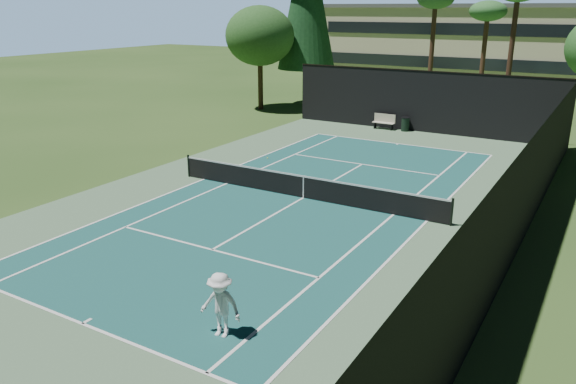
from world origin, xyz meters
name	(u,v)px	position (x,y,z in m)	size (l,w,h in m)	color
ground	(303,198)	(0.00, 0.00, 0.00)	(160.00, 160.00, 0.00)	#2F4E1D
apron_slab	(303,198)	(0.00, 0.00, 0.01)	(18.00, 32.00, 0.01)	#547955
court_surface	(303,198)	(0.00, 0.00, 0.01)	(10.97, 23.77, 0.01)	#1A5350
court_lines	(303,198)	(0.00, 0.00, 0.02)	(11.07, 23.87, 0.01)	white
tennis_net	(303,186)	(0.00, 0.00, 0.56)	(12.90, 0.10, 1.10)	black
fence	(304,153)	(0.00, 0.06, 2.01)	(18.04, 32.05, 4.03)	black
player	(220,305)	(3.45, -10.44, 0.86)	(1.11, 0.64, 1.72)	white
tennis_ball_b	(247,171)	(-4.41, 2.12, 0.04)	(0.07, 0.07, 0.07)	#AECB2E
tennis_ball_c	(388,192)	(2.91, 2.59, 0.04)	(0.07, 0.07, 0.07)	#CDD630
tennis_ball_d	(268,158)	(-4.95, 4.86, 0.04)	(0.08, 0.08, 0.08)	#DFF136
park_bench	(384,121)	(-2.39, 15.60, 0.55)	(1.50, 0.45, 1.02)	beige
trash_bin	(405,124)	(-0.92, 15.67, 0.48)	(0.56, 0.56, 0.95)	black
palm_a	(435,3)	(-2.00, 24.00, 8.19)	(2.80, 2.80, 9.32)	#482E1F
palm_b	(488,15)	(1.50, 26.00, 7.36)	(2.80, 2.80, 8.42)	#4F3222
decid_tree_c	(260,36)	(-14.00, 18.00, 5.76)	(5.44, 5.44, 8.09)	#422F1C
campus_building	(510,43)	(0.00, 45.98, 4.21)	(40.50, 12.50, 8.30)	beige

